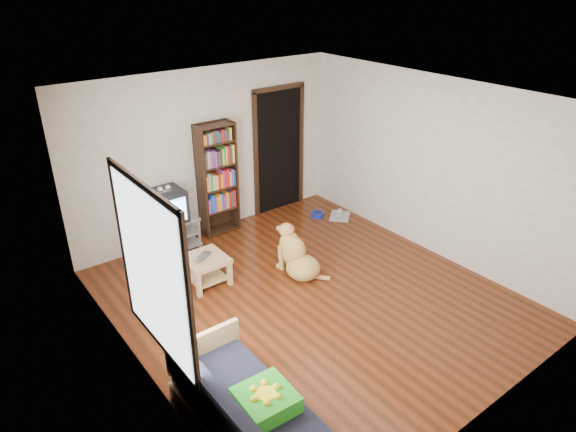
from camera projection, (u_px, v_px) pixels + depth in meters
ground at (310, 297)px, 6.70m from camera, size 5.00×5.00×0.00m
ceiling at (314, 99)px, 5.57m from camera, size 5.00×5.00×0.00m
wall_back at (208, 153)px, 7.92m from camera, size 4.50×0.00×4.50m
wall_front at (500, 306)px, 4.35m from camera, size 4.50×0.00×4.50m
wall_left at (131, 268)px, 4.90m from camera, size 0.00×5.00×5.00m
wall_right at (432, 167)px, 7.37m from camera, size 0.00×5.00×5.00m
green_cushion at (266, 400)px, 4.46m from camera, size 0.50×0.50×0.16m
laptop at (206, 258)px, 6.81m from camera, size 0.36×0.32×0.02m
dog_bowl at (317, 214)px, 8.85m from camera, size 0.22×0.22×0.08m
grey_rag at (340, 216)px, 8.85m from camera, size 0.51×0.50×0.03m
window at (152, 272)px, 4.47m from camera, size 0.03×1.46×1.70m
doorway at (279, 148)px, 8.72m from camera, size 1.03×0.05×2.19m
tv_stand at (168, 235)px, 7.70m from camera, size 0.90×0.45×0.50m
crt_tv at (164, 206)px, 7.51m from camera, size 0.55×0.52×0.58m
bookshelf at (217, 173)px, 7.96m from camera, size 0.60×0.30×1.80m
sofa at (247, 418)px, 4.58m from camera, size 0.80×1.80×0.80m
coffee_table at (205, 265)px, 6.89m from camera, size 0.55×0.55×0.40m
dog at (297, 256)px, 7.12m from camera, size 0.52×0.86×0.74m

